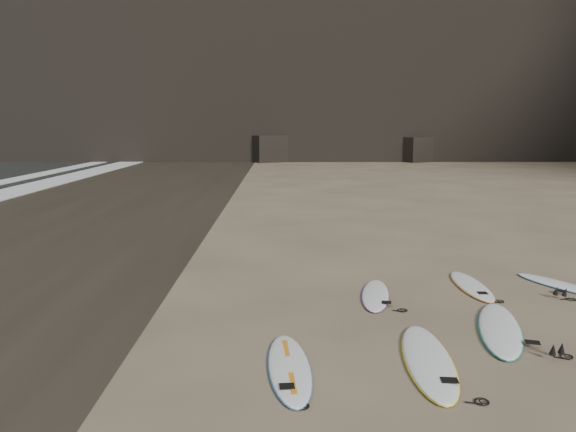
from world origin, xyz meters
name	(u,v)px	position (x,y,z in m)	size (l,w,h in m)	color
ground	(567,339)	(0.00, 0.00, 0.00)	(240.00, 240.00, 0.00)	#897559
wet_sand	(32,229)	(-13.00, 10.00, 0.00)	(12.00, 200.00, 0.01)	#383026
surfboard_0	(289,367)	(-4.55, -1.09, 0.04)	(0.58, 2.43, 0.09)	white
surfboard_1	(428,359)	(-2.51, -0.87, 0.05)	(0.67, 2.79, 0.10)	white
surfboard_2	(500,328)	(-0.96, 0.38, 0.05)	(0.66, 2.75, 0.10)	white
surfboard_5	(375,295)	(-2.74, 2.34, 0.04)	(0.53, 2.21, 0.08)	white
surfboard_6	(471,285)	(-0.57, 2.95, 0.04)	(0.56, 2.33, 0.08)	white
surfboard_7	(561,285)	(1.39, 2.98, 0.04)	(0.53, 2.20, 0.08)	white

